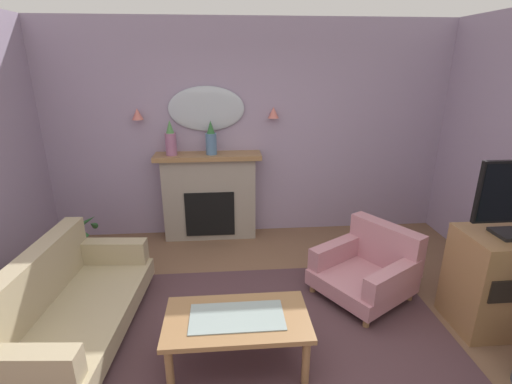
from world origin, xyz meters
TOP-DOWN VIEW (x-y plane):
  - floor at (0.00, 0.00)m, footprint 6.24×6.07m
  - wall_back at (0.00, 2.58)m, footprint 6.24×0.10m
  - patterned_rug at (0.00, 0.20)m, footprint 3.20×2.40m
  - fireplace at (-0.55, 2.36)m, footprint 1.36×0.36m
  - mantel_vase_right at (-1.00, 2.33)m, footprint 0.14×0.14m
  - mantel_vase_left at (-0.50, 2.33)m, footprint 0.14×0.14m
  - wall_mirror at (-0.55, 2.50)m, footprint 0.96×0.06m
  - wall_sconce_left at (-1.40, 2.45)m, footprint 0.14×0.14m
  - wall_sconce_right at (0.30, 2.45)m, footprint 0.14×0.14m
  - coffee_table at (-0.28, 0.03)m, footprint 1.10×0.60m
  - floral_couch at (-1.73, 0.49)m, footprint 0.99×1.78m
  - armchair_near_fireplace at (1.09, 0.88)m, footprint 1.12×1.11m
  - tv_cabinet at (2.07, 0.32)m, footprint 0.80×0.57m
  - potted_plant_small_fern at (-2.03, 1.84)m, footprint 0.31×0.31m

SIDE VIEW (x-z plane):
  - floor at x=0.00m, z-range -0.10..0.00m
  - patterned_rug at x=0.00m, z-range 0.00..0.01m
  - potted_plant_small_fern at x=-2.03m, z-range -0.03..0.55m
  - armchair_near_fireplace at x=1.09m, z-range -0.05..0.66m
  - floral_couch at x=-1.73m, z-range -0.06..0.70m
  - coffee_table at x=-0.28m, z-range 0.16..0.61m
  - tv_cabinet at x=2.07m, z-range 0.00..0.90m
  - fireplace at x=-0.55m, z-range -0.01..1.15m
  - mantel_vase_left at x=-0.50m, z-range 1.13..1.56m
  - mantel_vase_right at x=-1.00m, z-range 1.13..1.57m
  - wall_back at x=0.00m, z-range 0.00..2.79m
  - wall_sconce_left at x=-1.40m, z-range 1.59..1.73m
  - wall_sconce_right at x=0.30m, z-range 1.59..1.73m
  - wall_mirror at x=-0.55m, z-range 1.43..1.99m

